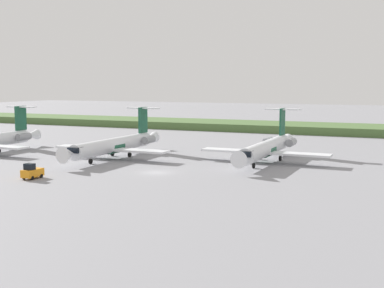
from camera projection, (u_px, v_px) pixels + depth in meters
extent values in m
plane|color=gray|center=(224.00, 150.00, 107.37)|extent=(500.00, 500.00, 0.00)
cube|color=#4C6B38|center=(281.00, 127.00, 150.91)|extent=(320.00, 20.00, 2.20)
cone|color=silver|center=(31.00, 135.00, 113.64)|extent=(2.30, 4.00, 2.29)
cube|color=silver|center=(1.00, 147.00, 97.72)|extent=(11.00, 3.20, 0.36)
cube|color=#195138|center=(21.00, 118.00, 110.46)|extent=(0.36, 3.20, 5.20)
cube|color=silver|center=(21.00, 107.00, 110.46)|extent=(6.80, 1.80, 0.24)
cylinder|color=gray|center=(7.00, 136.00, 110.17)|extent=(1.50, 3.40, 1.50)
cylinder|color=gray|center=(24.00, 137.00, 108.36)|extent=(1.50, 3.40, 1.50)
cylinder|color=silver|center=(114.00, 145.00, 95.24)|extent=(2.70, 24.00, 2.70)
cone|color=silver|center=(68.00, 154.00, 82.99)|extent=(2.70, 3.00, 2.70)
cone|color=silver|center=(150.00, 138.00, 107.94)|extent=(2.29, 4.00, 2.29)
cube|color=black|center=(75.00, 150.00, 84.66)|extent=(2.03, 1.80, 0.90)
cylinder|color=#195138|center=(114.00, 146.00, 95.26)|extent=(2.76, 3.60, 2.76)
cube|color=silver|center=(84.00, 147.00, 96.79)|extent=(11.00, 3.20, 0.36)
cube|color=silver|center=(139.00, 151.00, 92.02)|extent=(11.00, 3.20, 0.36)
cube|color=#195138|center=(143.00, 120.00, 104.76)|extent=(0.36, 3.20, 5.20)
cube|color=silver|center=(144.00, 108.00, 104.75)|extent=(6.80, 1.80, 0.24)
cylinder|color=gray|center=(129.00, 139.00, 104.47)|extent=(1.50, 3.40, 1.50)
cylinder|color=gray|center=(149.00, 140.00, 102.65)|extent=(1.50, 3.40, 1.50)
cylinder|color=gray|center=(91.00, 158.00, 88.66)|extent=(0.20, 0.20, 0.65)
cylinder|color=black|center=(91.00, 161.00, 88.72)|extent=(0.30, 0.90, 0.90)
cylinder|color=black|center=(112.00, 154.00, 98.42)|extent=(0.35, 0.90, 0.90)
cylinder|color=black|center=(130.00, 155.00, 96.88)|extent=(0.35, 0.90, 0.90)
cylinder|color=silver|center=(266.00, 148.00, 90.64)|extent=(2.70, 24.00, 2.70)
cone|color=silver|center=(242.00, 158.00, 78.39)|extent=(2.70, 3.00, 2.70)
cone|color=silver|center=(286.00, 140.00, 103.34)|extent=(2.30, 4.00, 2.29)
cube|color=black|center=(246.00, 154.00, 80.06)|extent=(2.02, 1.80, 0.90)
cylinder|color=#195138|center=(266.00, 149.00, 90.66)|extent=(2.76, 3.60, 2.76)
cube|color=silver|center=(233.00, 151.00, 92.19)|extent=(11.00, 3.20, 0.36)
cube|color=silver|center=(299.00, 154.00, 87.42)|extent=(11.00, 3.20, 0.36)
cube|color=#195138|center=(282.00, 122.00, 100.16)|extent=(0.36, 3.20, 5.20)
cube|color=silver|center=(283.00, 109.00, 100.15)|extent=(6.80, 1.80, 0.24)
cylinder|color=gray|center=(268.00, 141.00, 99.87)|extent=(1.50, 3.40, 1.50)
cylinder|color=gray|center=(291.00, 142.00, 98.06)|extent=(1.50, 3.40, 1.50)
cylinder|color=gray|center=(254.00, 162.00, 84.06)|extent=(0.20, 0.20, 0.65)
cylinder|color=black|center=(254.00, 166.00, 84.12)|extent=(0.30, 0.90, 0.90)
cylinder|color=black|center=(260.00, 157.00, 93.82)|extent=(0.35, 0.90, 0.90)
cylinder|color=black|center=(280.00, 158.00, 92.28)|extent=(0.35, 0.90, 0.90)
cube|color=orange|center=(32.00, 173.00, 74.93)|extent=(1.70, 3.20, 1.10)
cube|color=black|center=(30.00, 167.00, 74.30)|extent=(1.36, 1.10, 0.90)
cylinder|color=black|center=(24.00, 177.00, 74.42)|extent=(0.22, 0.60, 0.60)
cylinder|color=black|center=(32.00, 178.00, 73.82)|extent=(0.22, 0.60, 0.60)
cylinder|color=black|center=(33.00, 175.00, 76.17)|extent=(0.22, 0.60, 0.60)
cylinder|color=black|center=(41.00, 176.00, 75.56)|extent=(0.22, 0.60, 0.60)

